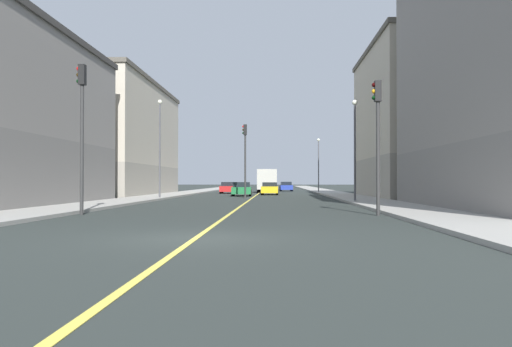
{
  "coord_description": "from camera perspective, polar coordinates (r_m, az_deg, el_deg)",
  "views": [
    {
      "loc": [
        2.1,
        -13.57,
        1.5
      ],
      "look_at": [
        0.35,
        31.34,
        2.14
      ],
      "focal_mm": 36.65,
      "sensor_mm": 36.0,
      "label": 1
    }
  ],
  "objects": [
    {
      "name": "car_green",
      "position": [
        52.01,
        -1.58,
        -1.72
      ],
      "size": [
        2.06,
        4.26,
        1.38
      ],
      "color": "#1E6B38",
      "rests_on": "ground"
    },
    {
      "name": "sidewalk_left",
      "position": [
        62.93,
        8.23,
        -2.1
      ],
      "size": [
        3.55,
        168.0,
        0.15
      ],
      "primitive_type": "cube",
      "color": "#9E9B93",
      "rests_on": "ground"
    },
    {
      "name": "car_blue",
      "position": [
        76.77,
        3.3,
        -1.44
      ],
      "size": [
        1.95,
        4.32,
        1.37
      ],
      "color": "#23389E",
      "rests_on": "ground"
    },
    {
      "name": "car_red",
      "position": [
        62.9,
        -3.03,
        -1.58
      ],
      "size": [
        1.92,
        3.99,
        1.37
      ],
      "color": "red",
      "rests_on": "ground"
    },
    {
      "name": "building_right_midblock",
      "position": [
        57.4,
        -15.76,
        3.61
      ],
      "size": [
        10.61,
        23.74,
        11.77
      ],
      "color": "#9D9688",
      "rests_on": "ground"
    },
    {
      "name": "sidewalk_right",
      "position": [
        63.5,
        -7.53,
        -2.09
      ],
      "size": [
        3.55,
        168.0,
        0.15
      ],
      "primitive_type": "cube",
      "color": "#9E9B93",
      "rests_on": "ground"
    },
    {
      "name": "traffic_light_left_near",
      "position": [
        23.24,
        13.12,
        4.86
      ],
      "size": [
        0.4,
        0.32,
        5.84
      ],
      "color": "#2D2D2D",
      "rests_on": "ground"
    },
    {
      "name": "lane_center_stripe",
      "position": [
        62.62,
        0.31,
        -2.18
      ],
      "size": [
        0.16,
        154.0,
        0.01
      ],
      "primitive_type": "cube",
      "color": "#E5D14C",
      "rests_on": "ground"
    },
    {
      "name": "traffic_light_right_near",
      "position": [
        24.44,
        -18.49,
        5.71
      ],
      "size": [
        0.4,
        0.32,
        6.65
      ],
      "color": "#2D2D2D",
      "rests_on": "ground"
    },
    {
      "name": "street_lamp_left_far",
      "position": [
        67.15,
        6.84,
        1.57
      ],
      "size": [
        0.36,
        0.36,
        6.78
      ],
      "color": "#4C4C51",
      "rests_on": "ground"
    },
    {
      "name": "car_yellow",
      "position": [
        56.61,
        1.51,
        -1.67
      ],
      "size": [
        1.86,
        4.33,
        1.35
      ],
      "color": "gold",
      "rests_on": "ground"
    },
    {
      "name": "street_lamp_left_near",
      "position": [
        36.52,
        10.74,
        3.69
      ],
      "size": [
        0.36,
        0.36,
        6.92
      ],
      "color": "#4C4C51",
      "rests_on": "ground"
    },
    {
      "name": "box_truck",
      "position": [
        66.63,
        1.25,
        -0.75
      ],
      "size": [
        2.53,
        6.78,
        2.95
      ],
      "color": "beige",
      "rests_on": "ground"
    },
    {
      "name": "traffic_light_median_far",
      "position": [
        45.3,
        -1.21,
        2.49
      ],
      "size": [
        0.4,
        0.32,
        6.4
      ],
      "color": "#2D2D2D",
      "rests_on": "ground"
    },
    {
      "name": "ground_plane",
      "position": [
        13.81,
        -6.57,
        -7.04
      ],
      "size": [
        400.0,
        400.0,
        0.0
      ],
      "primitive_type": "plane",
      "color": "#292F2C",
      "rests_on": "ground"
    },
    {
      "name": "street_lamp_right_near",
      "position": [
        43.77,
        -10.45,
        3.72
      ],
      "size": [
        0.36,
        0.36,
        8.04
      ],
      "color": "#4C4C51",
      "rests_on": "ground"
    },
    {
      "name": "building_left_mid",
      "position": [
        49.56,
        18.1,
        5.34
      ],
      "size": [
        10.61,
        17.84,
        13.54
      ],
      "color": "#9D9688",
      "rests_on": "ground"
    }
  ]
}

